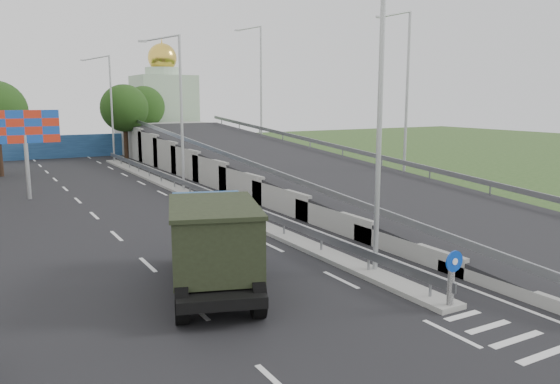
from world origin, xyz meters
TOP-DOWN VIEW (x-y plane):
  - ground at (0.00, 0.00)m, footprint 160.00×160.00m
  - road_surface at (-3.00, 20.00)m, footprint 26.00×90.00m
  - median at (0.00, 24.00)m, footprint 1.00×44.00m
  - overpass_ramp at (7.50, 24.00)m, footprint 10.00×50.00m
  - median_guardrail at (0.00, 24.00)m, footprint 0.09×44.00m
  - sign_bollard at (0.00, 2.17)m, footprint 0.64×0.23m
  - lamp_post_near at (0.11, 6.00)m, footprint 2.74×0.18m
  - lamp_post_mid at (0.11, 26.00)m, footprint 2.74×0.18m
  - lamp_post_far at (0.11, 46.00)m, footprint 2.74×0.18m
  - blue_wall at (-4.00, 52.00)m, footprint 30.00×0.50m
  - church at (10.00, 60.00)m, footprint 7.00×7.00m
  - billboard at (-9.00, 28.00)m, footprint 4.00×0.24m
  - tree_median_far at (2.00, 48.00)m, footprint 4.80×4.80m
  - tree_ramp_far at (6.00, 55.00)m, footprint 4.80×4.80m
  - dump_truck at (-5.33, 7.45)m, footprint 4.49×7.27m

SIDE VIEW (x-z plane):
  - ground at x=0.00m, z-range 0.00..0.00m
  - road_surface at x=-3.00m, z-range -0.02..0.02m
  - median at x=0.00m, z-range 0.00..0.20m
  - median_guardrail at x=0.00m, z-range 0.39..1.10m
  - sign_bollard at x=0.00m, z-range 0.20..1.87m
  - blue_wall at x=-4.00m, z-range 0.00..2.40m
  - dump_truck at x=-5.33m, z-range 0.16..3.18m
  - overpass_ramp at x=7.50m, z-range 0.00..3.50m
  - billboard at x=-9.00m, z-range 1.44..6.94m
  - tree_median_far at x=2.00m, z-range 1.38..8.98m
  - tree_ramp_far at x=6.00m, z-range 1.38..8.98m
  - church at x=10.00m, z-range -1.59..12.21m
  - lamp_post_near at x=0.11m, z-range 0.77..10.85m
  - lamp_post_mid at x=0.11m, z-range 0.77..10.85m
  - lamp_post_far at x=0.11m, z-range 0.77..10.85m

